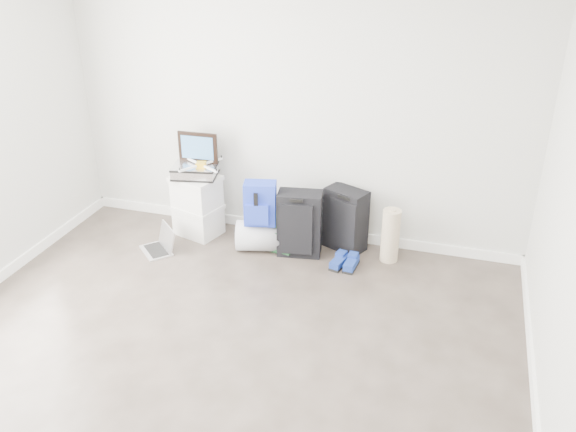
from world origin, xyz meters
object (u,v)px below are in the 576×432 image
(boxes_stack, at_px, (198,205))
(large_suitcase, at_px, (299,224))
(duffel_bag, at_px, (262,236))
(laptop, at_px, (161,245))
(briefcase, at_px, (195,171))
(carry_on, at_px, (345,220))

(boxes_stack, xyz_separation_m, large_suitcase, (1.10, -0.10, 0.00))
(duffel_bag, xyz_separation_m, laptop, (-0.94, -0.31, -0.09))
(boxes_stack, xyz_separation_m, briefcase, (0.00, 0.00, 0.37))
(duffel_bag, distance_m, large_suitcase, 0.41)
(large_suitcase, height_order, laptop, large_suitcase)
(laptop, bearing_deg, boxes_stack, 107.89)
(boxes_stack, distance_m, large_suitcase, 1.10)
(duffel_bag, height_order, carry_on, carry_on)
(briefcase, bearing_deg, boxes_stack, 0.00)
(large_suitcase, bearing_deg, briefcase, 166.02)
(briefcase, xyz_separation_m, large_suitcase, (1.10, -0.10, -0.37))
(briefcase, height_order, large_suitcase, briefcase)
(carry_on, bearing_deg, boxes_stack, -150.63)
(large_suitcase, xyz_separation_m, laptop, (-1.31, -0.34, -0.26))
(large_suitcase, distance_m, laptop, 1.38)
(laptop, bearing_deg, briefcase, 107.89)
(large_suitcase, bearing_deg, boxes_stack, 166.02)
(carry_on, height_order, laptop, carry_on)
(duffel_bag, xyz_separation_m, large_suitcase, (0.37, 0.03, 0.17))
(boxes_stack, relative_size, laptop, 1.51)
(carry_on, relative_size, laptop, 1.48)
(laptop, bearing_deg, carry_on, 61.87)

